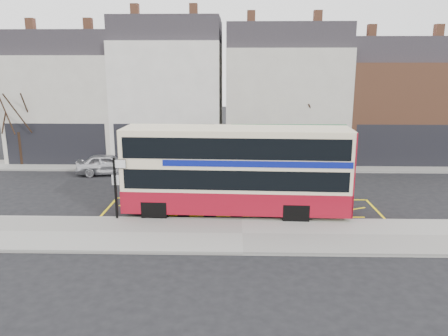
{
  "coord_description": "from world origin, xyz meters",
  "views": [
    {
      "loc": [
        -0.34,
        -20.25,
        7.3
      ],
      "look_at": [
        -0.92,
        2.0,
        2.07
      ],
      "focal_mm": 35.0,
      "sensor_mm": 36.0,
      "label": 1
    }
  ],
  "objects_px": {
    "car_white": "(324,164)",
    "double_decker_bus": "(237,170)",
    "street_tree_right": "(309,111)",
    "street_tree_left": "(16,102)",
    "bus_stop_post": "(116,182)",
    "car_silver": "(108,164)",
    "car_grey": "(232,167)"
  },
  "relations": [
    {
      "from": "double_decker_bus",
      "to": "street_tree_right",
      "type": "relative_size",
      "value": 1.86
    },
    {
      "from": "car_silver",
      "to": "street_tree_left",
      "type": "xyz_separation_m",
      "value": [
        -7.15,
        2.37,
        4.03
      ]
    },
    {
      "from": "car_silver",
      "to": "street_tree_left",
      "type": "height_order",
      "value": "street_tree_left"
    },
    {
      "from": "bus_stop_post",
      "to": "car_white",
      "type": "height_order",
      "value": "bus_stop_post"
    },
    {
      "from": "double_decker_bus",
      "to": "car_silver",
      "type": "height_order",
      "value": "double_decker_bus"
    },
    {
      "from": "double_decker_bus",
      "to": "car_silver",
      "type": "distance_m",
      "value": 12.05
    },
    {
      "from": "car_white",
      "to": "street_tree_right",
      "type": "xyz_separation_m",
      "value": [
        -0.76,
        2.39,
        3.44
      ]
    },
    {
      "from": "car_silver",
      "to": "street_tree_right",
      "type": "height_order",
      "value": "street_tree_right"
    },
    {
      "from": "car_silver",
      "to": "car_white",
      "type": "relative_size",
      "value": 0.97
    },
    {
      "from": "double_decker_bus",
      "to": "street_tree_left",
      "type": "height_order",
      "value": "street_tree_left"
    },
    {
      "from": "street_tree_right",
      "to": "car_silver",
      "type": "bearing_deg",
      "value": -167.06
    },
    {
      "from": "street_tree_left",
      "to": "double_decker_bus",
      "type": "bearing_deg",
      "value": -33.25
    },
    {
      "from": "bus_stop_post",
      "to": "car_grey",
      "type": "xyz_separation_m",
      "value": [
        5.38,
        8.9,
        -1.33
      ]
    },
    {
      "from": "double_decker_bus",
      "to": "bus_stop_post",
      "type": "xyz_separation_m",
      "value": [
        -5.68,
        -1.09,
        -0.37
      ]
    },
    {
      "from": "car_silver",
      "to": "street_tree_left",
      "type": "bearing_deg",
      "value": 62.71
    },
    {
      "from": "bus_stop_post",
      "to": "car_grey",
      "type": "distance_m",
      "value": 10.48
    },
    {
      "from": "car_silver",
      "to": "car_grey",
      "type": "height_order",
      "value": "car_silver"
    },
    {
      "from": "car_white",
      "to": "double_decker_bus",
      "type": "bearing_deg",
      "value": 127.13
    },
    {
      "from": "bus_stop_post",
      "to": "double_decker_bus",
      "type": "bearing_deg",
      "value": 12.0
    },
    {
      "from": "double_decker_bus",
      "to": "street_tree_left",
      "type": "relative_size",
      "value": 1.6
    },
    {
      "from": "car_grey",
      "to": "car_white",
      "type": "relative_size",
      "value": 0.86
    },
    {
      "from": "double_decker_bus",
      "to": "car_grey",
      "type": "relative_size",
      "value": 3.0
    },
    {
      "from": "car_white",
      "to": "street_tree_right",
      "type": "distance_m",
      "value": 4.26
    },
    {
      "from": "bus_stop_post",
      "to": "street_tree_right",
      "type": "distance_m",
      "value": 16.75
    },
    {
      "from": "street_tree_left",
      "to": "street_tree_right",
      "type": "height_order",
      "value": "street_tree_left"
    },
    {
      "from": "bus_stop_post",
      "to": "street_tree_left",
      "type": "xyz_separation_m",
      "value": [
        -10.26,
        11.55,
        2.81
      ]
    },
    {
      "from": "car_white",
      "to": "street_tree_left",
      "type": "xyz_separation_m",
      "value": [
        -22.06,
        1.51,
        4.11
      ]
    },
    {
      "from": "double_decker_bus",
      "to": "street_tree_left",
      "type": "bearing_deg",
      "value": 149.01
    },
    {
      "from": "double_decker_bus",
      "to": "car_grey",
      "type": "bearing_deg",
      "value": 94.51
    },
    {
      "from": "bus_stop_post",
      "to": "car_silver",
      "type": "height_order",
      "value": "bus_stop_post"
    },
    {
      "from": "car_grey",
      "to": "street_tree_right",
      "type": "relative_size",
      "value": 0.62
    },
    {
      "from": "car_white",
      "to": "street_tree_right",
      "type": "height_order",
      "value": "street_tree_right"
    }
  ]
}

